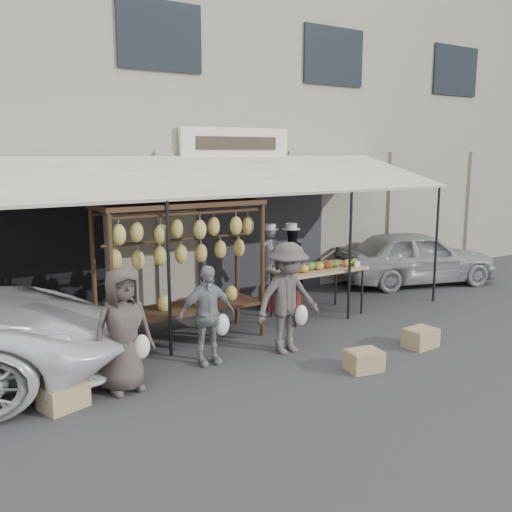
# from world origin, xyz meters

# --- Properties ---
(ground_plane) EXTENTS (90.00, 90.00, 0.00)m
(ground_plane) POSITION_xyz_m (0.00, 0.00, 0.00)
(ground_plane) COLOR #2D2D30
(shophouse) EXTENTS (24.00, 6.15, 7.30)m
(shophouse) POSITION_xyz_m (-0.00, 6.50, 3.65)
(shophouse) COLOR gray
(shophouse) RESTS_ON ground_plane
(awning) EXTENTS (10.00, 2.35, 2.92)m
(awning) POSITION_xyz_m (0.01, 2.28, 2.57)
(awning) COLOR silver
(awning) RESTS_ON ground_plane
(banana_rack) EXTENTS (2.60, 0.90, 2.24)m
(banana_rack) POSITION_xyz_m (-0.58, 1.56, 1.57)
(banana_rack) COLOR #382617
(banana_rack) RESTS_ON ground_plane
(produce_table) EXTENTS (1.70, 0.90, 1.04)m
(produce_table) POSITION_xyz_m (2.18, 1.60, 0.88)
(produce_table) COLOR tan
(produce_table) RESTS_ON ground_plane
(vendor_left) EXTENTS (0.45, 0.33, 1.15)m
(vendor_left) POSITION_xyz_m (1.69, 2.49, 1.01)
(vendor_left) COLOR gray
(vendor_left) RESTS_ON stool_left
(vendor_right) EXTENTS (0.64, 0.53, 1.19)m
(vendor_right) POSITION_xyz_m (1.98, 2.22, 1.00)
(vendor_right) COLOR black
(vendor_right) RESTS_ON stool_right
(customer_left) EXTENTS (0.81, 0.56, 1.58)m
(customer_left) POSITION_xyz_m (-2.02, 0.31, 0.79)
(customer_left) COLOR #473C38
(customer_left) RESTS_ON ground_plane
(customer_mid) EXTENTS (0.87, 0.43, 1.43)m
(customer_mid) POSITION_xyz_m (-0.70, 0.57, 0.71)
(customer_mid) COLOR gray
(customer_mid) RESTS_ON ground_plane
(customer_right) EXTENTS (1.09, 0.63, 1.67)m
(customer_right) POSITION_xyz_m (0.54, 0.34, 0.84)
(customer_right) COLOR #4F4645
(customer_right) RESTS_ON ground_plane
(stool_left) EXTENTS (0.34, 0.34, 0.43)m
(stool_left) POSITION_xyz_m (1.69, 2.49, 0.22)
(stool_left) COLOR maroon
(stool_left) RESTS_ON ground_plane
(stool_right) EXTENTS (0.35, 0.35, 0.40)m
(stool_right) POSITION_xyz_m (1.98, 2.22, 0.20)
(stool_right) COLOR maroon
(stool_right) RESTS_ON ground_plane
(crate_near_a) EXTENTS (0.53, 0.44, 0.28)m
(crate_near_a) POSITION_xyz_m (0.99, -0.84, 0.14)
(crate_near_a) COLOR tan
(crate_near_a) RESTS_ON ground_plane
(crate_near_b) EXTENTS (0.50, 0.39, 0.29)m
(crate_near_b) POSITION_xyz_m (2.40, -0.61, 0.15)
(crate_near_b) COLOR tan
(crate_near_b) RESTS_ON ground_plane
(crate_far) EXTENTS (0.59, 0.51, 0.30)m
(crate_far) POSITION_xyz_m (-2.80, 0.22, 0.15)
(crate_far) COLOR tan
(crate_far) RESTS_ON ground_plane
(sedan) EXTENTS (3.93, 2.49, 1.25)m
(sedan) POSITION_xyz_m (5.70, 2.45, 0.62)
(sedan) COLOR #A0A0A6
(sedan) RESTS_ON ground_plane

